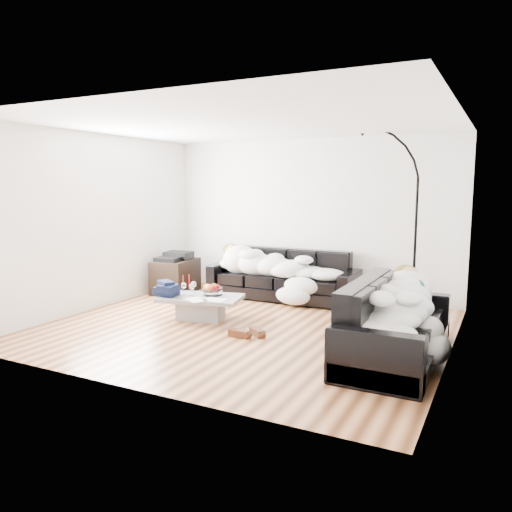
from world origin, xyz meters
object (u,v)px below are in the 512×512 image
at_px(shoes, 248,332).
at_px(floor_lamp, 416,230).
at_px(wine_glass_b, 184,289).
at_px(candle_left, 183,283).
at_px(wine_glass_a, 194,287).
at_px(av_cabinet, 175,276).
at_px(sleeper_back, 281,261).
at_px(candle_right, 189,282).
at_px(sleeper_right, 397,300).
at_px(sofa_right, 396,321).
at_px(sofa_back, 282,275).
at_px(fruit_bowl, 213,289).
at_px(coffee_table, 201,308).
at_px(wine_glass_c, 192,290).
at_px(stereo, 175,256).

xyz_separation_m(shoes, floor_lamp, (1.57, 2.24, 1.15)).
bearing_deg(wine_glass_b, candle_left, 126.56).
distance_m(wine_glass_a, av_cabinet, 1.63).
relative_size(sleeper_back, av_cabinet, 2.47).
distance_m(wine_glass_a, candle_right, 0.23).
distance_m(wine_glass_a, shoes, 1.33).
bearing_deg(wine_glass_a, sleeper_right, -10.15).
bearing_deg(wine_glass_a, wine_glass_b, -119.51).
distance_m(sofa_right, floor_lamp, 2.36).
relative_size(sofa_back, av_cabinet, 2.92).
distance_m(fruit_bowl, wine_glass_b, 0.41).
xyz_separation_m(sleeper_right, shoes, (-1.77, -0.03, -0.58)).
relative_size(sleeper_back, floor_lamp, 0.86).
xyz_separation_m(sleeper_right, av_cabinet, (-4.08, 1.67, -0.35)).
relative_size(sofa_back, wine_glass_a, 14.60).
relative_size(sleeper_right, coffee_table, 1.59).
bearing_deg(sofa_right, candle_right, 77.82).
relative_size(coffee_table, wine_glass_b, 6.64).
relative_size(sofa_right, av_cabinet, 2.47).
distance_m(sleeper_right, fruit_bowl, 2.67).
relative_size(candle_left, candle_right, 0.97).
relative_size(wine_glass_c, av_cabinet, 0.20).
distance_m(sleeper_back, sleeper_right, 3.01).
bearing_deg(fruit_bowl, floor_lamp, 34.91).
height_order(sofa_back, wine_glass_c, sofa_back).
bearing_deg(sleeper_right, wine_glass_c, 82.65).
bearing_deg(shoes, wine_glass_c, 172.78).
height_order(fruit_bowl, stereo, stereo).
height_order(sleeper_right, shoes, sleeper_right).
bearing_deg(av_cabinet, stereo, 0.00).
height_order(sleeper_right, wine_glass_a, sleeper_right).
distance_m(sofa_back, sleeper_back, 0.23).
bearing_deg(wine_glass_a, candle_left, 162.77).
height_order(coffee_table, stereo, stereo).
bearing_deg(wine_glass_c, wine_glass_b, 172.25).
height_order(sleeper_back, candle_right, sleeper_back).
bearing_deg(sofa_back, sleeper_right, -42.78).
xyz_separation_m(sofa_back, floor_lamp, (2.04, 0.14, 0.80)).
bearing_deg(fruit_bowl, candle_left, 172.95).
relative_size(coffee_table, fruit_bowl, 4.09).
bearing_deg(wine_glass_b, wine_glass_c, -7.75).
distance_m(av_cabinet, stereo, 0.35).
relative_size(candle_right, shoes, 0.50).
height_order(sleeper_back, stereo, sleeper_back).
xyz_separation_m(coffee_table, wine_glass_b, (-0.27, -0.01, 0.25)).
height_order(candle_left, stereo, stereo).
relative_size(sleeper_back, wine_glass_c, 12.22).
bearing_deg(sleeper_back, av_cabinet, -169.22).
bearing_deg(candle_left, sleeper_back, 57.39).
relative_size(candle_right, floor_lamp, 0.09).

